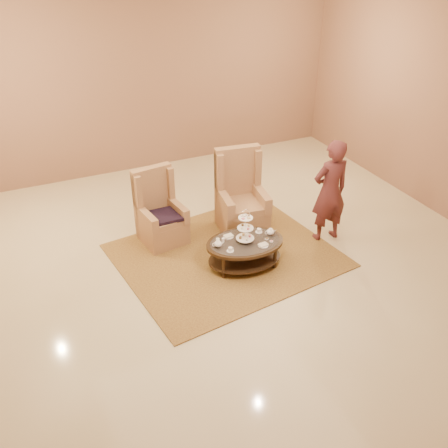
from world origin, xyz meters
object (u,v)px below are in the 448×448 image
tea_table (245,246)px  armchair_right (241,203)px  person (330,191)px  armchair_left (160,217)px

tea_table → armchair_right: size_ratio=0.90×
person → armchair_right: bearing=-36.6°
tea_table → armchair_right: (0.42, 1.00, 0.11)m
tea_table → armchair_left: (-0.89, 1.20, 0.05)m
armchair_right → armchair_left: bearing=179.2°
tea_table → armchair_left: bearing=132.8°
tea_table → person: (1.52, 0.15, 0.49)m
armchair_right → person: 1.44m
tea_table → armchair_left: size_ratio=1.03×
armchair_left → armchair_right: 1.33m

